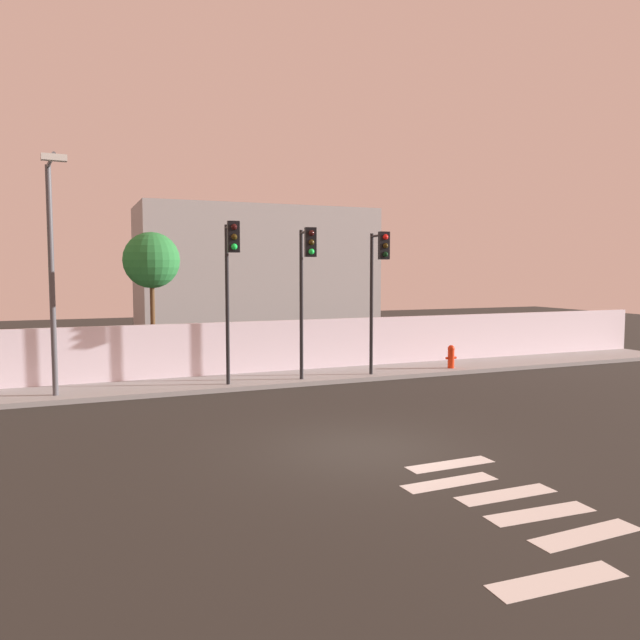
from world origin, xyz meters
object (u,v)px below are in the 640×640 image
roadside_tree_midleft (151,261)px  traffic_light_right (230,268)px  street_lamp_curbside (52,258)px  traffic_light_left (378,272)px  traffic_light_center (306,271)px  fire_hydrant (451,356)px

roadside_tree_midleft → traffic_light_right: bearing=-63.5°
street_lamp_curbside → traffic_light_left: bearing=-2.4°
traffic_light_center → fire_hydrant: 6.79m
fire_hydrant → roadside_tree_midleft: size_ratio=0.17×
traffic_light_left → traffic_light_right: size_ratio=0.97×
traffic_light_center → traffic_light_right: 2.47m
traffic_light_left → street_lamp_curbside: bearing=177.6°
traffic_light_left → traffic_light_center: size_ratio=0.99×
street_lamp_curbside → fire_hydrant: size_ratio=7.68×
traffic_light_left → traffic_light_right: 5.09m
traffic_light_center → street_lamp_curbside: size_ratio=0.75×
traffic_light_left → traffic_light_right: bearing=-177.6°
traffic_light_right → fire_hydrant: size_ratio=5.88×
roadside_tree_midleft → street_lamp_curbside: bearing=-135.0°
traffic_light_left → traffic_light_right: traffic_light_right is taller
traffic_light_center → traffic_light_right: size_ratio=0.98×
traffic_light_left → street_lamp_curbside: 10.01m
street_lamp_curbside → fire_hydrant: street_lamp_curbside is taller
traffic_light_left → traffic_light_right: (-5.08, -0.21, 0.13)m
traffic_light_right → roadside_tree_midleft: size_ratio=0.99×
traffic_light_left → roadside_tree_midleft: (-6.92, 3.48, 0.39)m
traffic_light_right → street_lamp_curbside: street_lamp_curbside is taller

